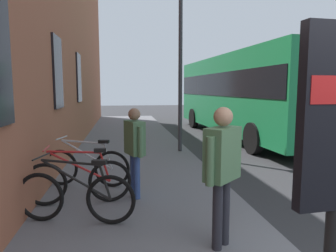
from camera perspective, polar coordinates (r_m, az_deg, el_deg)
ground at (r=8.63m, az=12.70°, el=-6.94°), size 60.00×60.00×0.00m
sidewalk_pavement at (r=10.00m, az=-6.53°, el=-4.55°), size 24.00×3.50×0.12m
station_facade at (r=11.21m, az=-18.23°, el=19.40°), size 22.00×0.65×9.06m
bicycle_mid_rack at (r=4.72m, az=-16.68°, el=-12.32°), size 0.60×1.73×0.97m
bicycle_far_end at (r=5.44m, az=-16.18°, el=-9.71°), size 0.48×1.77×0.97m
bicycle_by_door at (r=6.36m, az=-14.82°, el=-7.27°), size 0.60×1.73×0.97m
city_bus at (r=13.42m, az=13.76°, el=6.20°), size 10.61×3.05×3.35m
pedestrian_near_bus at (r=5.43m, az=-6.17°, el=-3.22°), size 0.58×0.37×1.59m
pedestrian_crossing_street at (r=3.75m, az=9.96°, el=-6.72°), size 0.51×0.53×1.71m
street_lamp at (r=9.53m, az=2.30°, el=12.92°), size 0.28×0.28×4.89m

